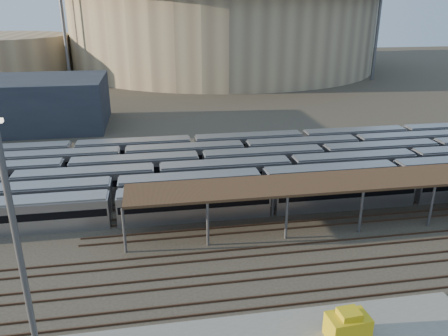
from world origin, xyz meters
TOP-DOWN VIEW (x-y plane):
  - ground at (0.00, 0.00)m, footprint 420.00×420.00m
  - subway_trains at (4.61, 18.50)m, footprint 125.92×23.90m
  - inspection_shed at (22.00, 4.00)m, footprint 60.30×6.00m
  - empty_tracks at (0.00, -5.00)m, footprint 170.00×9.62m
  - stadium at (25.00, 140.00)m, footprint 124.00×124.00m
  - service_building at (-35.00, 55.00)m, footprint 42.00×20.00m
  - floodlight_0 at (-30.00, 110.00)m, footprint 4.00×1.00m
  - floodlight_2 at (70.00, 100.00)m, footprint 4.00×1.00m
  - floodlight_3 at (-10.00, 160.00)m, footprint 4.00×1.00m
  - yard_light_pole at (-12.14, -16.78)m, footprint 0.80×0.36m
  - yellow_equipment at (9.16, -14.33)m, footprint 3.26×2.17m

SIDE VIEW (x-z plane):
  - ground at x=0.00m, z-range 0.00..0.00m
  - empty_tracks at x=0.00m, z-range 0.00..0.18m
  - yellow_equipment at x=9.16m, z-range 0.20..2.15m
  - subway_trains at x=4.61m, z-range 0.00..3.60m
  - inspection_shed at x=22.00m, z-range 2.33..7.63m
  - service_building at x=-35.00m, z-range 0.00..10.00m
  - yard_light_pole at x=-12.14m, z-range 0.28..18.92m
  - stadium at x=25.00m, z-range 0.22..32.72m
  - floodlight_0 at x=-30.00m, z-range 1.45..39.85m
  - floodlight_2 at x=70.00m, z-range 1.45..39.85m
  - floodlight_3 at x=-10.00m, z-range 1.45..39.85m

